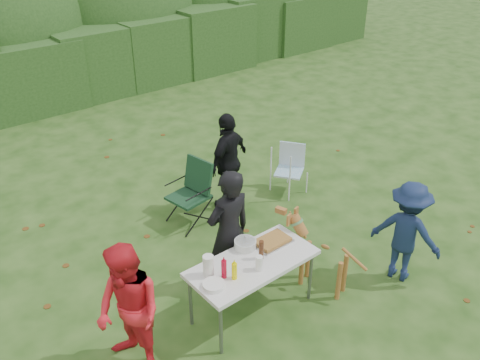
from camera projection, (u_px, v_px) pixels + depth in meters
ground at (264, 286)px, 6.46m from camera, size 80.00×80.00×0.00m
hedge_row at (28, 73)px, 11.42m from camera, size 22.00×1.40×1.70m
folding_table at (253, 265)px, 5.75m from camera, size 1.50×0.70×0.74m
person_cook at (229, 232)px, 6.05m from camera, size 0.62×0.42×1.66m
person_red_jacket at (129, 312)px, 4.99m from camera, size 0.66×0.80×1.53m
person_black_puffy at (229, 161)px, 7.78m from camera, size 0.99×0.66×1.56m
child at (406, 232)px, 6.31m from camera, size 0.75×1.00×1.37m
dog at (324, 257)px, 6.21m from camera, size 0.68×1.08×0.95m
camping_chair at (188, 194)px, 7.51m from camera, size 0.70×0.70×0.98m
lawn_chair at (289, 170)px, 8.33m from camera, size 0.67×0.67×0.82m
food_tray at (272, 242)px, 6.02m from camera, size 0.45×0.30×0.02m
focaccia_bread at (272, 240)px, 6.01m from camera, size 0.40×0.26×0.04m
mustard_bottle at (234, 271)px, 5.42m from camera, size 0.06×0.06×0.20m
ketchup_bottle at (224, 269)px, 5.43m from camera, size 0.06×0.06×0.22m
beer_bottle at (261, 250)px, 5.71m from camera, size 0.06×0.06×0.24m
paper_towel_roll at (208, 266)px, 5.44m from camera, size 0.12×0.12×0.26m
cup_stack at (259, 263)px, 5.55m from camera, size 0.08×0.08×0.18m
pasta_bowl at (245, 244)px, 5.92m from camera, size 0.26×0.26×0.10m
plate_stack at (214, 285)px, 5.33m from camera, size 0.24×0.24×0.05m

